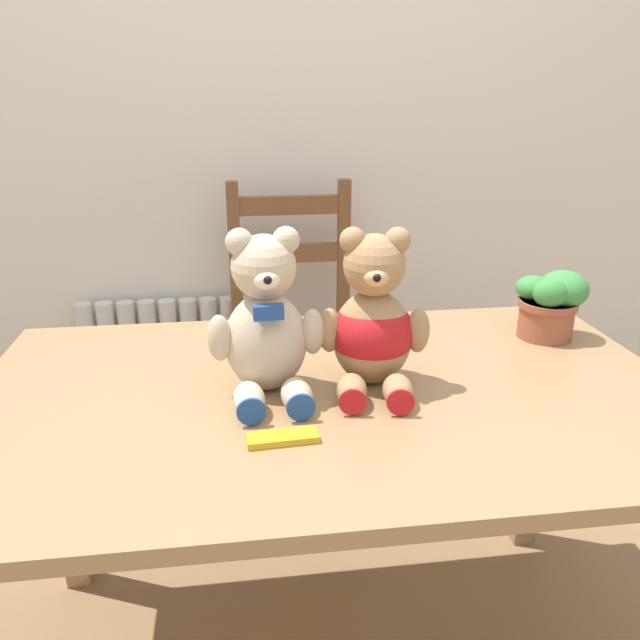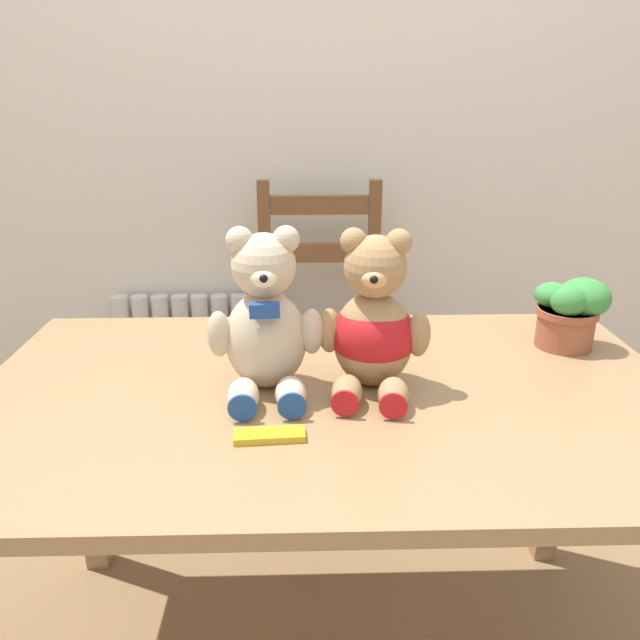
% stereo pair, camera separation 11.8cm
% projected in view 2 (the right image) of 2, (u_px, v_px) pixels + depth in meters
% --- Properties ---
extents(wall_back, '(8.00, 0.04, 2.60)m').
position_uv_depth(wall_back, '(316.00, 82.00, 2.04)').
color(wall_back, silver).
rests_on(wall_back, ground_plane).
extents(radiator, '(0.63, 0.10, 0.59)m').
position_uv_depth(radiator, '(205.00, 379.00, 2.32)').
color(radiator, silver).
rests_on(radiator, ground_plane).
extents(dining_table, '(1.38, 0.84, 0.73)m').
position_uv_depth(dining_table, '(329.00, 432.00, 1.24)').
color(dining_table, '#9E7A51').
rests_on(dining_table, ground_plane).
extents(wooden_chair_behind, '(0.41, 0.43, 1.00)m').
position_uv_depth(wooden_chair_behind, '(321.00, 345.00, 2.07)').
color(wooden_chair_behind, brown).
rests_on(wooden_chair_behind, ground_plane).
extents(teddy_bear_left, '(0.22, 0.22, 0.32)m').
position_uv_depth(teddy_bear_left, '(265.00, 322.00, 1.17)').
color(teddy_bear_left, beige).
rests_on(teddy_bear_left, dining_table).
extents(teddy_bear_right, '(0.22, 0.24, 0.31)m').
position_uv_depth(teddy_bear_right, '(373.00, 326.00, 1.18)').
color(teddy_bear_right, tan).
rests_on(teddy_bear_right, dining_table).
extents(potted_plant, '(0.16, 0.13, 0.16)m').
position_uv_depth(potted_plant, '(570.00, 311.00, 1.38)').
color(potted_plant, '#9E5138').
rests_on(potted_plant, dining_table).
extents(chocolate_bar, '(0.12, 0.05, 0.01)m').
position_uv_depth(chocolate_bar, '(269.00, 435.00, 1.04)').
color(chocolate_bar, gold).
rests_on(chocolate_bar, dining_table).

